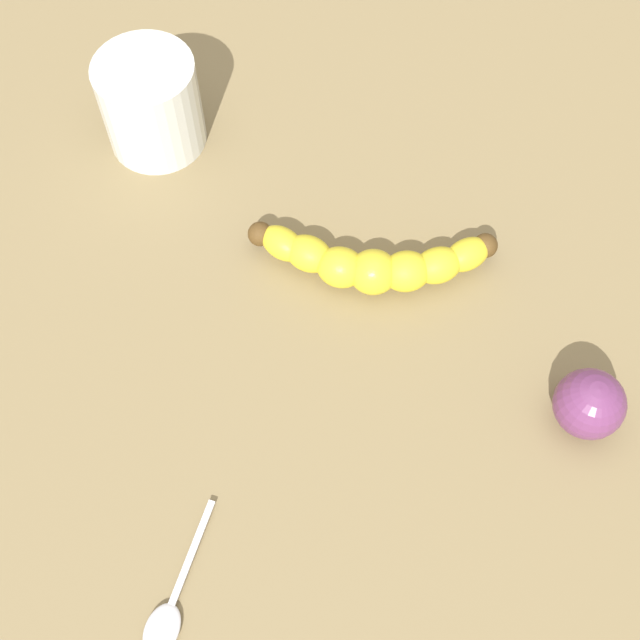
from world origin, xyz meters
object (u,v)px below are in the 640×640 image
at_px(smoothie_glass, 151,105).
at_px(banana, 374,262).
at_px(plum_fruit, 589,404).
at_px(teaspoon, 166,620).

bearing_deg(smoothie_glass, banana, 125.45).
bearing_deg(plum_fruit, smoothie_glass, -55.50).
relative_size(smoothie_glass, plum_fruit, 1.64).
relative_size(banana, smoothie_glass, 2.20).
bearing_deg(plum_fruit, teaspoon, 9.03).
xyz_separation_m(banana, plum_fruit, (-0.11, 0.17, 0.01)).
height_order(banana, smoothie_glass, smoothie_glass).
distance_m(smoothie_glass, plum_fruit, 0.45).
xyz_separation_m(smoothie_glass, plum_fruit, (-0.25, 0.37, -0.02)).
xyz_separation_m(banana, smoothie_glass, (0.14, -0.20, 0.02)).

